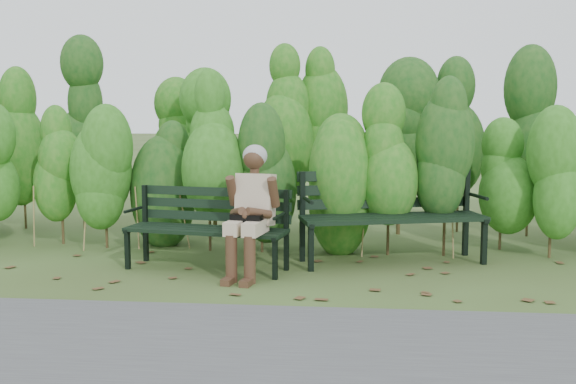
{
  "coord_description": "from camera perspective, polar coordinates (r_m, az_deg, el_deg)",
  "views": [
    {
      "loc": [
        0.62,
        -5.97,
        1.51
      ],
      "look_at": [
        0.0,
        0.35,
        0.75
      ],
      "focal_mm": 42.0,
      "sensor_mm": 36.0,
      "label": 1
    }
  ],
  "objects": [
    {
      "name": "seated_woman",
      "position": [
        6.19,
        -3.15,
        -0.98
      ],
      "size": [
        0.52,
        0.76,
        1.21
      ],
      "color": "#C6B495",
      "rests_on": "ground"
    },
    {
      "name": "bench_left",
      "position": [
        6.54,
        -6.66,
        -2.48
      ],
      "size": [
        1.62,
        0.77,
        0.78
      ],
      "color": "black",
      "rests_on": "ground"
    },
    {
      "name": "ground",
      "position": [
        6.19,
        -0.32,
        -7.29
      ],
      "size": [
        80.0,
        80.0,
        0.0
      ],
      "primitive_type": "plane",
      "color": "#3B4720"
    },
    {
      "name": "bench_right",
      "position": [
        6.87,
        8.61,
        -1.37
      ],
      "size": [
        1.92,
        1.05,
        0.92
      ],
      "color": "black",
      "rests_on": "ground"
    },
    {
      "name": "leaf_litter",
      "position": [
        5.94,
        2.54,
        -7.88
      ],
      "size": [
        5.99,
        2.16,
        0.01
      ],
      "color": "brown",
      "rests_on": "ground"
    },
    {
      "name": "footpath",
      "position": [
        4.11,
        -3.59,
        -14.66
      ],
      "size": [
        60.0,
        2.5,
        0.01
      ],
      "primitive_type": "cube",
      "color": "#474749",
      "rests_on": "ground"
    },
    {
      "name": "hedge_band",
      "position": [
        7.87,
        1.08,
        4.98
      ],
      "size": [
        11.04,
        1.67,
        2.42
      ],
      "color": "#47381E",
      "rests_on": "ground"
    }
  ]
}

